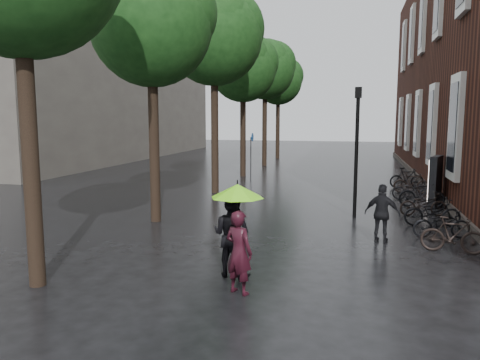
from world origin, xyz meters
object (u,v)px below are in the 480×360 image
(parked_bicycles, at_px, (422,199))
(person_burgundy, at_px, (239,252))
(pedestrian_walking, at_px, (382,213))
(ad_lightbox, at_px, (435,181))
(person_black, at_px, (232,235))
(lamp_post, at_px, (357,139))

(parked_bicycles, bearing_deg, person_burgundy, -115.92)
(pedestrian_walking, distance_m, ad_lightbox, 6.38)
(parked_bicycles, bearing_deg, pedestrian_walking, -109.05)
(person_black, relative_size, parked_bicycles, 0.15)
(person_burgundy, height_order, lamp_post, lamp_post)
(pedestrian_walking, distance_m, lamp_post, 3.66)
(parked_bicycles, xyz_separation_m, lamp_post, (-2.36, -1.69, 2.17))
(lamp_post, bearing_deg, person_burgundy, -105.79)
(person_black, bearing_deg, ad_lightbox, -105.58)
(person_burgundy, distance_m, pedestrian_walking, 5.31)
(person_black, bearing_deg, parked_bicycles, -106.07)
(ad_lightbox, xyz_separation_m, lamp_post, (-2.95, -2.88, 1.67))
(person_burgundy, bearing_deg, parked_bicycles, -92.08)
(person_burgundy, distance_m, parked_bicycles, 10.30)
(lamp_post, bearing_deg, parked_bicycles, 35.55)
(ad_lightbox, bearing_deg, pedestrian_walking, -91.04)
(pedestrian_walking, relative_size, lamp_post, 0.37)
(person_black, relative_size, pedestrian_walking, 1.12)
(pedestrian_walking, bearing_deg, parked_bicycles, -96.36)
(pedestrian_walking, relative_size, parked_bicycles, 0.13)
(ad_lightbox, bearing_deg, person_burgundy, -96.44)
(person_black, height_order, ad_lightbox, ad_lightbox)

